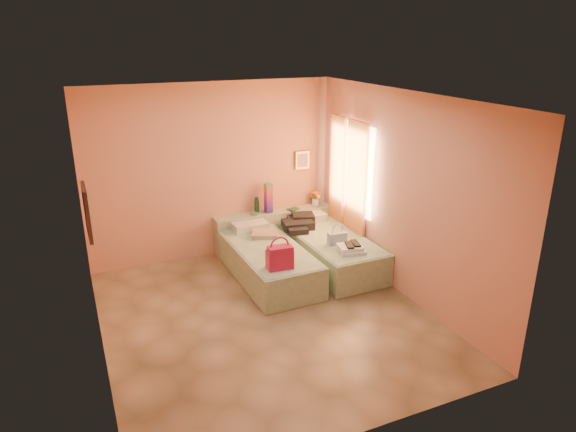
# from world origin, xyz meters

# --- Properties ---
(ground) EXTENTS (4.50, 4.50, 0.00)m
(ground) POSITION_xyz_m (0.00, 0.00, 0.00)
(ground) COLOR tan
(ground) RESTS_ON ground
(room_walls) EXTENTS (4.02, 4.51, 2.81)m
(room_walls) POSITION_xyz_m (0.21, 0.57, 1.79)
(room_walls) COLOR tan
(room_walls) RESTS_ON ground
(headboard_ledge) EXTENTS (2.05, 0.30, 0.65)m
(headboard_ledge) POSITION_xyz_m (0.98, 2.10, 0.33)
(headboard_ledge) COLOR #B3BA98
(headboard_ledge) RESTS_ON ground
(bed_left) EXTENTS (0.94, 2.02, 0.50)m
(bed_left) POSITION_xyz_m (0.45, 1.05, 0.25)
(bed_left) COLOR #ABC49E
(bed_left) RESTS_ON ground
(bed_right) EXTENTS (0.94, 2.02, 0.50)m
(bed_right) POSITION_xyz_m (1.50, 1.05, 0.25)
(bed_right) COLOR #ABC49E
(bed_right) RESTS_ON ground
(water_bottle) EXTENTS (0.09, 0.09, 0.26)m
(water_bottle) POSITION_xyz_m (0.68, 2.13, 0.78)
(water_bottle) COLOR #163D26
(water_bottle) RESTS_ON headboard_ledge
(rainbow_box) EXTENTS (0.12, 0.12, 0.51)m
(rainbow_box) POSITION_xyz_m (0.87, 2.09, 0.90)
(rainbow_box) COLOR #B31640
(rainbow_box) RESTS_ON headboard_ledge
(small_dish) EXTENTS (0.18, 0.18, 0.03)m
(small_dish) POSITION_xyz_m (0.62, 2.08, 0.67)
(small_dish) COLOR #478258
(small_dish) RESTS_ON headboard_ledge
(green_book) EXTENTS (0.21, 0.18, 0.03)m
(green_book) POSITION_xyz_m (1.30, 2.03, 0.66)
(green_book) COLOR #2A4F33
(green_book) RESTS_ON headboard_ledge
(flower_vase) EXTENTS (0.27, 0.27, 0.29)m
(flower_vase) POSITION_xyz_m (1.78, 2.15, 0.80)
(flower_vase) COLOR white
(flower_vase) RESTS_ON headboard_ledge
(magenta_handbag) EXTENTS (0.36, 0.22, 0.32)m
(magenta_handbag) POSITION_xyz_m (0.33, 0.32, 0.66)
(magenta_handbag) COLOR #B31640
(magenta_handbag) RESTS_ON bed_left
(khaki_garment) EXTENTS (0.48, 0.44, 0.07)m
(khaki_garment) POSITION_xyz_m (0.56, 1.47, 0.53)
(khaki_garment) COLOR #9D8865
(khaki_garment) RESTS_ON bed_left
(clothes_pile) EXTENTS (0.61, 0.61, 0.16)m
(clothes_pile) POSITION_xyz_m (1.23, 1.58, 0.58)
(clothes_pile) COLOR black
(clothes_pile) RESTS_ON bed_right
(blue_handbag) EXTENTS (0.29, 0.14, 0.18)m
(blue_handbag) POSITION_xyz_m (1.44, 0.75, 0.59)
(blue_handbag) COLOR #3B548E
(blue_handbag) RESTS_ON bed_right
(towel_stack) EXTENTS (0.41, 0.38, 0.10)m
(towel_stack) POSITION_xyz_m (1.49, 0.39, 0.55)
(towel_stack) COLOR silver
(towel_stack) RESTS_ON bed_right
(sandal_pair) EXTENTS (0.25, 0.29, 0.03)m
(sandal_pair) POSITION_xyz_m (1.51, 0.41, 0.61)
(sandal_pair) COLOR black
(sandal_pair) RESTS_ON towel_stack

